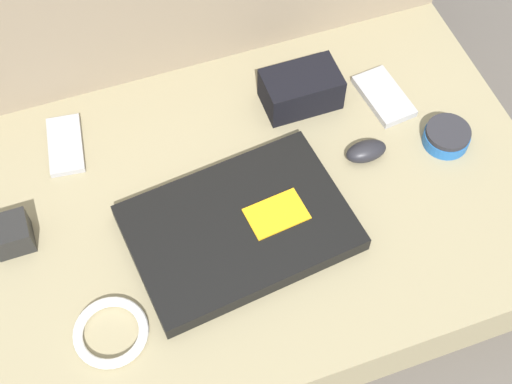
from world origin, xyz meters
The scene contains 10 objects.
ground_plane centered at (0.00, 0.00, 0.00)m, with size 8.00×8.00×0.00m, color #4C4742.
couch_seat centered at (0.00, 0.00, 0.06)m, with size 0.94×0.61×0.12m.
laptop centered at (-0.04, -0.05, 0.13)m, with size 0.36×0.26×0.03m.
computer_mouse centered at (0.20, 0.02, 0.13)m, with size 0.07×0.04×0.03m.
speaker_puck centered at (0.34, 0.00, 0.13)m, with size 0.08×0.08×0.03m.
phone_silver centered at (0.28, 0.12, 0.12)m, with size 0.08×0.12×0.01m.
phone_black centered at (-0.27, 0.20, 0.12)m, with size 0.07×0.12×0.01m.
camera_pouch centered at (0.14, 0.16, 0.15)m, with size 0.13×0.08×0.06m.
charger_brick centered at (-0.38, 0.05, 0.14)m, with size 0.06×0.06×0.05m.
cable_coil centered at (-0.27, -0.15, 0.12)m, with size 0.11×0.11×0.01m.
Camera 1 is at (-0.20, -0.56, 1.09)m, focal length 50.00 mm.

